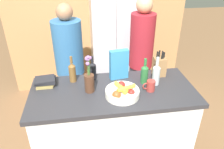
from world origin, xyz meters
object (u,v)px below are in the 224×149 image
(fruit_bowl, at_px, (122,92))
(cereal_box, at_px, (119,64))
(book_stack, at_px, (45,82))
(knife_block, at_px, (159,66))
(bottle_oil, at_px, (72,72))
(bottle_vinegar, at_px, (156,74))
(bottle_wine, at_px, (93,70))
(flower_vase, at_px, (89,80))
(bottle_water, at_px, (145,73))
(refrigerator, at_px, (116,37))
(coffee_mug, at_px, (150,86))
(person_in_blue, at_px, (141,55))
(person_at_sink, at_px, (70,63))

(fruit_bowl, bearing_deg, cereal_box, 85.38)
(fruit_bowl, relative_size, book_stack, 1.54)
(knife_block, relative_size, bottle_oil, 1.05)
(bottle_vinegar, distance_m, bottle_wine, 0.62)
(flower_vase, relative_size, bottle_water, 1.40)
(fruit_bowl, relative_size, bottle_oil, 1.15)
(flower_vase, distance_m, bottle_water, 0.54)
(flower_vase, distance_m, book_stack, 0.45)
(refrigerator, relative_size, book_stack, 9.87)
(coffee_mug, distance_m, bottle_water, 0.16)
(fruit_bowl, bearing_deg, coffee_mug, 10.18)
(bottle_oil, relative_size, person_in_blue, 0.16)
(knife_block, bearing_deg, flower_vase, -165.15)
(fruit_bowl, bearing_deg, bottle_wine, 124.48)
(fruit_bowl, distance_m, cereal_box, 0.34)
(coffee_mug, xyz_separation_m, bottle_vinegar, (0.08, 0.11, 0.06))
(knife_block, relative_size, coffee_mug, 2.34)
(cereal_box, distance_m, bottle_wine, 0.27)
(coffee_mug, relative_size, bottle_oil, 0.45)
(book_stack, distance_m, person_in_blue, 1.22)
(flower_vase, bearing_deg, bottle_oil, 127.28)
(fruit_bowl, height_order, cereal_box, cereal_box)
(bottle_vinegar, bearing_deg, coffee_mug, -128.30)
(coffee_mug, bearing_deg, book_stack, 166.59)
(bottle_oil, distance_m, bottle_water, 0.70)
(cereal_box, distance_m, person_at_sink, 0.75)
(knife_block, xyz_separation_m, coffee_mug, (-0.17, -0.27, -0.05))
(fruit_bowl, relative_size, person_at_sink, 0.19)
(flower_vase, height_order, bottle_vinegar, flower_vase)
(coffee_mug, relative_size, bottle_wine, 0.48)
(coffee_mug, bearing_deg, knife_block, 57.08)
(cereal_box, relative_size, coffee_mug, 2.55)
(flower_vase, xyz_separation_m, bottle_wine, (0.05, 0.22, -0.02))
(refrigerator, relative_size, bottle_water, 7.57)
(knife_block, distance_m, bottle_wine, 0.68)
(flower_vase, relative_size, bottle_oil, 1.35)
(person_in_blue, bearing_deg, cereal_box, -152.15)
(cereal_box, distance_m, book_stack, 0.73)
(refrigerator, xyz_separation_m, flower_vase, (-0.45, -1.28, 0.08))
(knife_block, relative_size, bottle_water, 1.08)
(bottle_vinegar, relative_size, bottle_wine, 1.15)
(bottle_water, bearing_deg, fruit_bowl, -142.49)
(coffee_mug, xyz_separation_m, bottle_water, (-0.02, 0.15, 0.05))
(bottle_water, xyz_separation_m, person_in_blue, (0.14, 0.64, -0.10))
(fruit_bowl, bearing_deg, bottle_water, 37.51)
(bottle_water, distance_m, person_in_blue, 0.66)
(fruit_bowl, xyz_separation_m, bottle_water, (0.25, 0.19, 0.06))
(person_at_sink, bearing_deg, flower_vase, -80.49)
(book_stack, xyz_separation_m, bottle_oil, (0.26, 0.05, 0.06))
(book_stack, bearing_deg, bottle_oil, 9.92)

